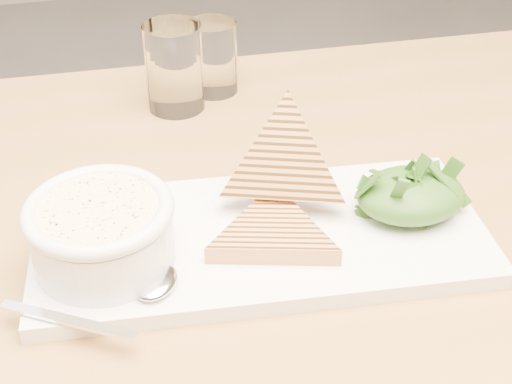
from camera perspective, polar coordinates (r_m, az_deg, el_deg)
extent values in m
cube|color=olive|center=(0.73, -4.61, -4.81)|extent=(1.24, 0.84, 0.04)
cylinder|color=olive|center=(1.41, 16.56, -3.92)|extent=(0.06, 0.06, 0.74)
cube|color=white|center=(0.70, 0.39, -3.67)|extent=(0.45, 0.23, 0.02)
cylinder|color=white|center=(0.66, -12.15, -3.63)|extent=(0.13, 0.13, 0.05)
cylinder|color=#FAED9C|center=(0.64, -12.49, -1.53)|extent=(0.11, 0.11, 0.01)
torus|color=white|center=(0.64, -12.51, -1.39)|extent=(0.13, 0.13, 0.01)
ellipsoid|color=#193B11|center=(0.72, 12.28, -0.24)|extent=(0.11, 0.09, 0.04)
ellipsoid|color=silver|center=(0.64, -8.03, -7.12)|extent=(0.06, 0.06, 0.01)
cube|color=silver|center=(0.62, -14.81, -9.88)|extent=(0.11, 0.07, 0.00)
cylinder|color=white|center=(0.92, -6.56, 9.87)|extent=(0.07, 0.07, 0.11)
cylinder|color=white|center=(0.96, -3.43, 10.71)|extent=(0.06, 0.06, 0.10)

